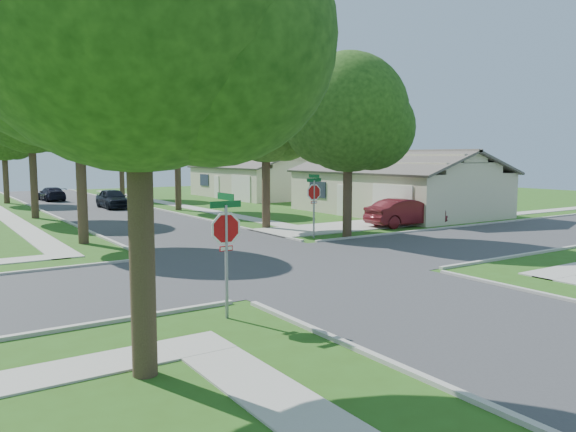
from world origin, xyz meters
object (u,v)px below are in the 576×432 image
(tree_e_near, at_px, (267,121))
(stop_sign_sw, at_px, (226,234))
(car_driveway, at_px, (406,213))
(car_curb_west, at_px, (51,194))
(tree_e_far, at_px, (121,132))
(house_ne_near, at_px, (395,191))
(tree_ne_corner, at_px, (349,118))
(house_ne_far, at_px, (258,181))
(tree_w_mid, at_px, (31,112))
(car_curb_east, at_px, (113,199))
(tree_w_near, at_px, (80,103))
(stop_sign_ne, at_px, (314,195))
(tree_sw_corner, at_px, (139,9))
(tree_w_far, at_px, (4,135))
(tree_e_mid, at_px, (177,121))

(tree_e_near, bearing_deg, stop_sign_sw, -124.59)
(car_driveway, relative_size, car_curb_west, 1.13)
(tree_e_far, distance_m, car_driveway, 29.76)
(house_ne_near, distance_m, car_curb_west, 29.27)
(tree_ne_corner, height_order, house_ne_far, tree_ne_corner)
(tree_w_mid, distance_m, car_curb_east, 9.06)
(tree_w_near, bearing_deg, tree_e_far, 69.40)
(stop_sign_ne, xyz_separation_m, house_ne_near, (11.29, 6.30, -0.51))
(tree_sw_corner, xyz_separation_m, car_curb_east, (8.64, 31.84, -5.54))
(tree_w_far, bearing_deg, tree_w_mid, -89.95)
(tree_e_far, height_order, car_driveway, tree_e_far)
(stop_sign_ne, height_order, tree_ne_corner, tree_ne_corner)
(stop_sign_sw, relative_size, tree_e_far, 0.34)
(stop_sign_sw, distance_m, house_ne_far, 39.55)
(tree_e_mid, xyz_separation_m, tree_w_far, (-9.41, 13.00, -0.75))
(tree_w_near, relative_size, house_ne_far, 0.66)
(tree_e_mid, relative_size, tree_w_near, 1.03)
(tree_e_near, bearing_deg, car_curb_east, 102.64)
(tree_w_far, relative_size, car_curb_west, 1.98)
(stop_sign_sw, xyz_separation_m, house_ne_far, (20.69, 33.70, -0.51))
(tree_e_mid, distance_m, car_driveway, 17.78)
(tree_ne_corner, bearing_deg, tree_e_near, 108.53)
(tree_w_far, relative_size, car_driveway, 1.75)
(tree_e_far, distance_m, car_curb_east, 11.14)
(tree_sw_corner, bearing_deg, stop_sign_sw, 39.97)
(stop_sign_sw, relative_size, tree_sw_corner, 0.31)
(tree_sw_corner, bearing_deg, car_curb_east, 74.83)
(tree_e_far, distance_m, tree_w_near, 26.71)
(tree_w_mid, bearing_deg, car_curb_west, 75.87)
(stop_sign_sw, xyz_separation_m, tree_sw_corner, (-2.74, -2.29, 4.23))
(house_ne_far, xyz_separation_m, car_curb_west, (-17.19, 5.67, -0.93))
(tree_w_near, relative_size, tree_sw_corner, 0.94)
(house_ne_far, bearing_deg, stop_sign_ne, -114.93)
(tree_w_mid, xyz_separation_m, tree_ne_corner, (11.00, -16.80, -0.90))
(tree_e_near, distance_m, tree_w_mid, 15.26)
(tree_sw_corner, xyz_separation_m, tree_ne_corner, (13.80, 11.20, -0.67))
(car_curb_east, bearing_deg, tree_w_mid, -146.39)
(tree_e_mid, xyz_separation_m, car_driveway, (6.74, -15.51, -5.50))
(tree_e_near, xyz_separation_m, tree_ne_corner, (1.61, -4.80, -0.05))
(stop_sign_ne, height_order, house_ne_far, house_ne_far)
(car_driveway, bearing_deg, house_ne_far, -5.24)
(tree_e_mid, bearing_deg, house_ne_near, -41.70)
(tree_w_near, xyz_separation_m, house_ne_near, (20.64, 1.99, -4.60))
(tree_e_mid, relative_size, house_ne_far, 0.68)
(stop_sign_ne, height_order, tree_sw_corner, tree_sw_corner)
(car_curb_east, bearing_deg, car_curb_west, 104.01)
(tree_e_near, bearing_deg, car_driveway, -27.45)
(car_curb_west, bearing_deg, tree_ne_corner, 99.22)
(tree_e_near, xyz_separation_m, house_ne_near, (11.24, 1.99, -4.13))
(tree_sw_corner, distance_m, car_curb_west, 42.51)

